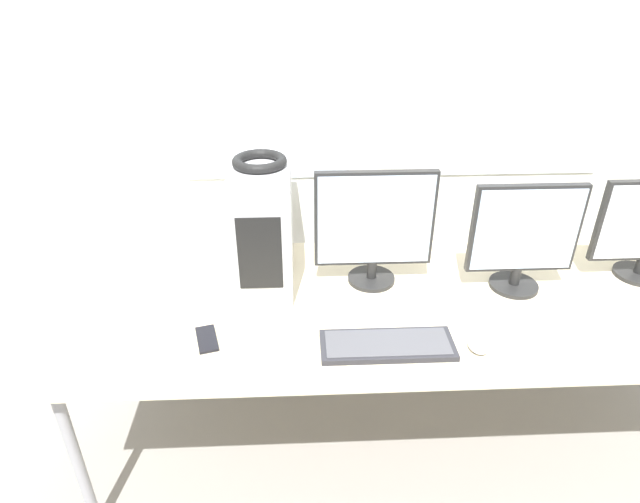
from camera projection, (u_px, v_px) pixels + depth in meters
The scene contains 9 objects.
wall_back at pixel (398, 92), 2.19m from camera, with size 8.00×0.07×2.70m.
desk at pixel (412, 307), 2.01m from camera, with size 2.54×0.90×0.73m.
pc_tower at pixel (263, 223), 2.02m from camera, with size 0.22×0.47×0.46m.
headphones at pixel (259, 161), 1.90m from camera, with size 0.20×0.20×0.04m.
monitor_main at pixel (374, 226), 1.98m from camera, with size 0.45×0.18×0.46m.
monitor_right_near at pixel (524, 236), 1.95m from camera, with size 0.40×0.18×0.42m.
keyboard at pixel (387, 345), 1.74m from camera, with size 0.44×0.16×0.02m.
mouse at pixel (478, 346), 1.73m from camera, with size 0.06×0.08×0.03m.
cell_phone at pixel (207, 339), 1.78m from camera, with size 0.10×0.15×0.01m.
Camera 1 is at (-0.42, -1.18, 1.86)m, focal length 30.00 mm.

